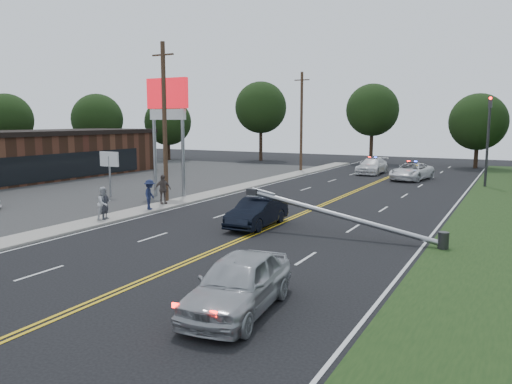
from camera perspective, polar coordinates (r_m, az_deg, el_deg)
The scene contains 25 objects.
ground at distance 17.71m, azimuth -10.70°, elevation -9.08°, with size 120.00×120.00×0.00m, color black.
parking_lot at distance 38.77m, azimuth -24.71°, elevation -0.27°, with size 25.00×60.00×0.01m, color #2D2D2D.
sidewalk at distance 30.42m, azimuth -11.32°, elevation -1.71°, with size 1.80×70.00×0.12m, color gray.
centerline_yellow at distance 26.01m, azimuth 3.20°, elevation -3.35°, with size 0.36×80.00×0.00m, color gold.
pharmacy_building at distance 47.33m, azimuth -26.92°, elevation 3.67°, with size 8.40×30.40×4.30m.
pylon_sign at distance 34.43m, azimuth -10.08°, elevation 9.38°, with size 3.20×0.35×8.00m.
small_sign at distance 35.34m, azimuth -16.42°, elevation 3.20°, with size 1.60×0.14×3.10m.
traffic_signal at distance 43.21m, azimuth 25.01°, elevation 6.11°, with size 0.28×0.41×7.05m.
fallen_streetlight at distance 22.52m, azimuth 10.78°, elevation -2.94°, with size 9.36×0.44×1.91m.
utility_pole_mid at distance 32.04m, azimuth -10.41°, elevation 7.84°, with size 1.60×0.28×10.00m.
utility_pole_far at distance 51.15m, azimuth 5.21°, elevation 8.03°, with size 1.60×0.28×10.00m.
tree_2 at distance 58.12m, azimuth -26.64°, elevation 7.38°, with size 5.39×5.39×7.95m.
tree_3 at distance 64.57m, azimuth -17.68°, elevation 7.92°, with size 6.18×6.18×8.42m.
tree_4 at distance 66.88m, azimuth -10.04°, elevation 7.89°, with size 6.10×6.10×8.04m.
tree_5 at distance 64.90m, azimuth 0.56°, elevation 9.62°, with size 6.60×6.60×10.12m.
tree_6 at distance 62.00m, azimuth 13.16°, elevation 9.11°, with size 6.24×6.24×9.54m.
tree_7 at distance 59.61m, azimuth 24.05°, elevation 7.33°, with size 6.15×6.15×8.11m.
crashed_sedan at distance 24.60m, azimuth 0.12°, elevation -2.33°, with size 1.52×4.37×1.44m, color black.
waiting_sedan at distance 13.87m, azimuth -2.02°, elevation -10.38°, with size 1.89×4.70×1.60m, color #A3A5AB.
emergency_a at distance 45.99m, azimuth 17.36°, elevation 2.26°, with size 2.48×5.38×1.50m, color white.
emergency_b at distance 50.19m, azimuth 13.13°, elevation 2.92°, with size 2.15×5.30×1.54m, color silver.
bystander_a at distance 26.99m, azimuth -16.88°, elevation -1.24°, with size 0.61×0.40×1.66m, color #2A2B33.
bystander_b at distance 26.93m, azimuth -16.98°, elevation -1.23°, with size 0.83×0.64×1.70m, color silver.
bystander_c at distance 29.26m, azimuth -12.05°, elevation -0.29°, with size 1.12×0.64×1.73m, color #1A2141.
bystander_d at distance 31.07m, azimuth -10.61°, elevation 0.32°, with size 1.06×0.44×1.82m, color #594C47.
Camera 1 is at (10.67, -13.14, 5.22)m, focal length 35.00 mm.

